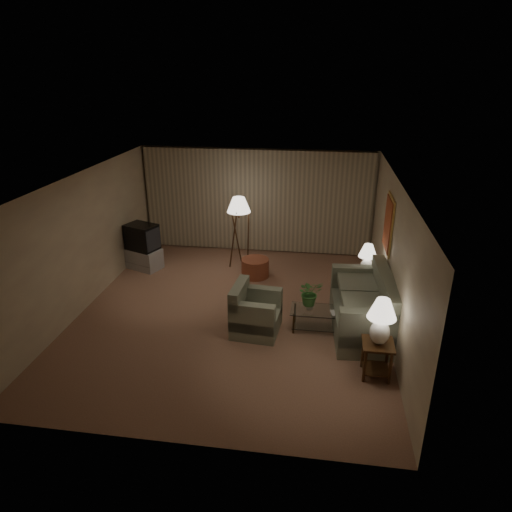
{
  "coord_description": "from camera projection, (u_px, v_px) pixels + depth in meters",
  "views": [
    {
      "loc": [
        1.64,
        -7.88,
        4.58
      ],
      "look_at": [
        0.4,
        0.6,
        1.0
      ],
      "focal_mm": 32.0,
      "sensor_mm": 36.0,
      "label": 1
    }
  ],
  "objects": [
    {
      "name": "book",
      "position": [
        331.0,
        313.0,
        8.3
      ],
      "size": [
        0.21,
        0.25,
        0.02
      ],
      "primitive_type": "imported",
      "rotation": [
        0.0,
        0.0,
        0.24
      ],
      "color": "olive",
      "rests_on": "coffee_table"
    },
    {
      "name": "ottoman",
      "position": [
        255.0,
        268.0,
        10.68
      ],
      "size": [
        0.72,
        0.72,
        0.43
      ],
      "primitive_type": "cylinder",
      "rotation": [
        0.0,
        0.0,
        -0.13
      ],
      "color": "#984B33",
      "rests_on": "ground"
    },
    {
      "name": "side_table_far",
      "position": [
        365.0,
        283.0,
        9.54
      ],
      "size": [
        0.46,
        0.39,
        0.6
      ],
      "color": "#351F0E",
      "rests_on": "ground"
    },
    {
      "name": "vase",
      "position": [
        309.0,
        305.0,
        8.42
      ],
      "size": [
        0.16,
        0.16,
        0.16
      ],
      "primitive_type": "imported",
      "rotation": [
        0.0,
        0.0,
        -0.02
      ],
      "color": "white",
      "rests_on": "coffee_table"
    },
    {
      "name": "coffee_table",
      "position": [
        317.0,
        316.0,
        8.48
      ],
      "size": [
        0.98,
        0.53,
        0.41
      ],
      "color": "silver",
      "rests_on": "ground"
    },
    {
      "name": "table_lamp_near",
      "position": [
        381.0,
        318.0,
        6.91
      ],
      "size": [
        0.45,
        0.45,
        0.77
      ],
      "color": "white",
      "rests_on": "side_table_near"
    },
    {
      "name": "room_shell",
      "position": [
        245.0,
        208.0,
        9.88
      ],
      "size": [
        6.04,
        7.02,
        2.72
      ],
      "color": "beige",
      "rests_on": "ground"
    },
    {
      "name": "crt_tv",
      "position": [
        142.0,
        237.0,
        10.9
      ],
      "size": [
        1.06,
        0.99,
        0.61
      ],
      "primitive_type": "cube",
      "rotation": [
        0.0,
        0.0,
        -0.37
      ],
      "color": "black",
      "rests_on": "tv_cabinet"
    },
    {
      "name": "flowers",
      "position": [
        310.0,
        290.0,
        8.29
      ],
      "size": [
        0.56,
        0.53,
        0.49
      ],
      "primitive_type": "imported",
      "rotation": [
        0.0,
        0.0,
        0.41
      ],
      "color": "#3E7C37",
      "rests_on": "vase"
    },
    {
      "name": "floor_lamp",
      "position": [
        239.0,
        231.0,
        11.0
      ],
      "size": [
        0.56,
        0.56,
        1.74
      ],
      "color": "#351F0E",
      "rests_on": "ground"
    },
    {
      "name": "table_lamp_far",
      "position": [
        367.0,
        257.0,
        9.32
      ],
      "size": [
        0.38,
        0.38,
        0.65
      ],
      "color": "white",
      "rests_on": "side_table_far"
    },
    {
      "name": "side_table_near",
      "position": [
        377.0,
        354.0,
        7.16
      ],
      "size": [
        0.48,
        0.48,
        0.6
      ],
      "color": "#351F0E",
      "rests_on": "ground"
    },
    {
      "name": "sofa",
      "position": [
        362.0,
        309.0,
        8.4
      ],
      "size": [
        2.13,
        1.24,
        0.89
      ],
      "rotation": [
        0.0,
        0.0,
        -1.51
      ],
      "color": "gray",
      "rests_on": "ground"
    },
    {
      "name": "ground",
      "position": [
        232.0,
        312.0,
        9.18
      ],
      "size": [
        7.0,
        7.0,
        0.0
      ],
      "primitive_type": "plane",
      "color": "#A6755B",
      "rests_on": "ground"
    },
    {
      "name": "armchair",
      "position": [
        256.0,
        314.0,
        8.39
      ],
      "size": [
        1.01,
        0.97,
        0.74
      ],
      "rotation": [
        0.0,
        0.0,
        1.49
      ],
      "color": "gray",
      "rests_on": "ground"
    },
    {
      "name": "tv_cabinet",
      "position": [
        144.0,
        258.0,
        11.11
      ],
      "size": [
        1.16,
        1.06,
        0.5
      ],
      "primitive_type": "cube",
      "rotation": [
        0.0,
        0.0,
        -0.37
      ],
      "color": "#9C9C9E",
      "rests_on": "ground"
    }
  ]
}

